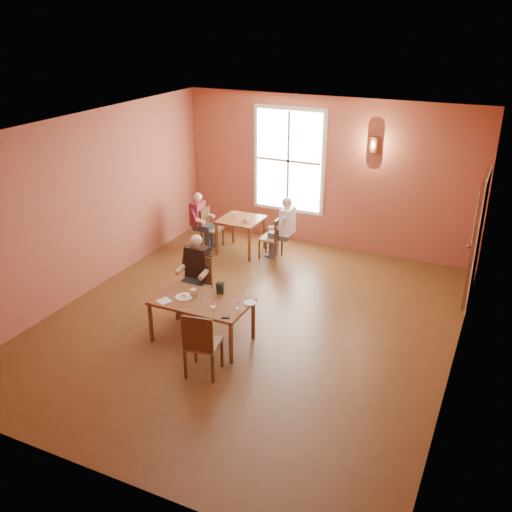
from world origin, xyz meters
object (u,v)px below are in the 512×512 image
at_px(chair_empty, 203,342).
at_px(chair_diner_white, 271,237).
at_px(chair_diner_maroon, 212,228).
at_px(chair_diner_main, 195,287).
at_px(diner_white, 272,229).
at_px(diner_main, 194,280).
at_px(main_table, 202,320).
at_px(second_table, 241,235).
at_px(diner_maroon, 211,221).

height_order(chair_empty, chair_diner_white, chair_empty).
bearing_deg(chair_diner_white, chair_diner_maroon, 90.00).
bearing_deg(chair_diner_maroon, chair_diner_main, 23.60).
distance_m(chair_diner_white, diner_white, 0.18).
bearing_deg(diner_main, chair_diner_white, -93.94).
bearing_deg(chair_diner_white, diner_white, -90.00).
relative_size(chair_diner_main, chair_empty, 0.99).
bearing_deg(diner_main, main_table, 128.88).
bearing_deg(chair_empty, chair_diner_maroon, 107.81).
distance_m(second_table, chair_diner_white, 0.65).
bearing_deg(chair_diner_main, diner_main, 90.00).
bearing_deg(chair_empty, chair_diner_main, 114.66).
xyz_separation_m(chair_diner_white, diner_white, (0.03, 0.00, 0.18)).
height_order(chair_diner_main, chair_empty, chair_empty).
height_order(diner_main, diner_maroon, diner_main).
relative_size(main_table, chair_diner_white, 1.66).
bearing_deg(chair_diner_maroon, diner_maroon, -90.00).
distance_m(second_table, chair_diner_maroon, 0.65).
distance_m(second_table, diner_maroon, 0.71).
xyz_separation_m(main_table, chair_diner_white, (-0.32, 3.22, 0.09)).
distance_m(diner_main, chair_diner_white, 2.61).
bearing_deg(diner_white, diner_main, 175.41).
bearing_deg(chair_diner_main, second_table, -79.59).
bearing_deg(second_table, main_table, -73.20).
height_order(second_table, chair_diner_white, chair_diner_white).
bearing_deg(diner_maroon, main_table, 27.18).
bearing_deg(diner_white, chair_empty, -169.56).
bearing_deg(chair_empty, main_table, 111.60).
xyz_separation_m(second_table, chair_diner_white, (0.65, 0.00, 0.07)).
distance_m(chair_diner_main, chair_empty, 1.65).
distance_m(chair_diner_main, diner_main, 0.14).
relative_size(main_table, chair_empty, 1.47).
xyz_separation_m(chair_diner_main, chair_diner_white, (0.18, 2.57, -0.05)).
xyz_separation_m(diner_white, diner_maroon, (-1.36, 0.00, -0.05)).
bearing_deg(main_table, chair_diner_white, 95.70).
relative_size(chair_diner_maroon, diner_maroon, 0.73).
xyz_separation_m(chair_empty, diner_white, (-0.72, 3.92, 0.12)).
bearing_deg(chair_diner_white, main_table, -174.30).
xyz_separation_m(chair_diner_white, chair_diner_maroon, (-1.30, 0.00, -0.02)).
bearing_deg(diner_maroon, chair_diner_maroon, 90.00).
bearing_deg(diner_main, chair_diner_maroon, -66.64).
bearing_deg(chair_diner_maroon, diner_white, 90.00).
relative_size(diner_main, diner_maroon, 1.10).
bearing_deg(chair_diner_white, chair_empty, -169.14).
bearing_deg(main_table, diner_main, 128.88).
relative_size(chair_diner_main, diner_maroon, 0.85).
relative_size(diner_main, chair_empty, 1.28).
bearing_deg(main_table, diner_white, 95.18).
xyz_separation_m(chair_empty, chair_diner_white, (-0.75, 3.92, -0.05)).
relative_size(chair_diner_white, chair_diner_maroon, 1.04).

